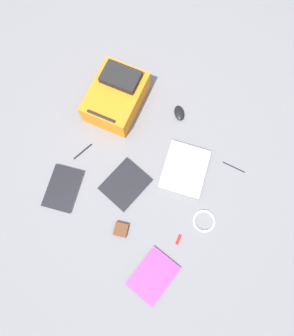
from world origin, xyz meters
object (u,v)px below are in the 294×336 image
object	(u,v)px
book_blue	(153,276)
computer_mouse	(179,113)
backpack	(116,96)
book_manual	(125,184)
laptop	(185,169)
pen_black	(83,151)
earbud_pouch	(121,230)
usb_stick	(179,240)
pen_blue	(234,167)
book_comic	(63,188)
cable_coil	(204,221)

from	to	relation	value
book_blue	computer_mouse	world-z (taller)	computer_mouse
backpack	book_manual	size ratio (longest dim) A/B	1.50
laptop	pen_black	bearing A→B (deg)	21.45
earbud_pouch	backpack	bearing A→B (deg)	-55.14
backpack	usb_stick	xyz separation A→B (m)	(-0.78, 0.54, -0.08)
computer_mouse	pen_black	distance (m)	0.66
book_blue	computer_mouse	xyz separation A→B (m)	(0.38, -0.93, 0.01)
book_blue	book_manual	world-z (taller)	book_manual
pen_blue	computer_mouse	bearing A→B (deg)	-15.36
backpack	computer_mouse	size ratio (longest dim) A/B	4.15
usb_stick	book_manual	bearing A→B (deg)	-13.93
computer_mouse	usb_stick	size ratio (longest dim) A/B	1.79
book_comic	pen_black	size ratio (longest dim) A/B	2.13
pen_blue	book_blue	bearing A→B (deg)	83.56
computer_mouse	pen_blue	world-z (taller)	computer_mouse
backpack	laptop	world-z (taller)	backpack
backpack	computer_mouse	bearing A→B (deg)	-159.53
computer_mouse	laptop	bearing A→B (deg)	-96.36
backpack	book_blue	bearing A→B (deg)	133.98
book_comic	cable_coil	world-z (taller)	book_comic
book_manual	pen_black	world-z (taller)	book_manual
backpack	pen_blue	distance (m)	0.85
backpack	cable_coil	world-z (taller)	backpack
backpack	pen_black	distance (m)	0.41
computer_mouse	pen_blue	xyz separation A→B (m)	(-0.47, 0.13, -0.01)
pen_black	backpack	bearing A→B (deg)	-89.97
pen_black	book_comic	bearing A→B (deg)	98.37
computer_mouse	pen_black	bearing A→B (deg)	-167.34
book_blue	pen_blue	world-z (taller)	book_blue
computer_mouse	cable_coil	xyz separation A→B (m)	(-0.47, 0.51, -0.01)
backpack	pen_blue	size ratio (longest dim) A/B	2.99
pen_black	laptop	bearing A→B (deg)	-158.55
cable_coil	earbud_pouch	distance (m)	0.49
computer_mouse	cable_coil	world-z (taller)	computer_mouse
book_manual	cable_coil	world-z (taller)	book_manual
computer_mouse	book_comic	bearing A→B (deg)	-155.48
book_comic	pen_black	xyz separation A→B (m)	(0.04, -0.26, -0.00)
backpack	pen_black	world-z (taller)	backpack
usb_stick	cable_coil	bearing A→B (deg)	-113.45
pen_blue	usb_stick	size ratio (longest dim) A/B	2.48
backpack	computer_mouse	xyz separation A→B (m)	(-0.38, -0.14, -0.07)
book_manual	earbud_pouch	xyz separation A→B (m)	(-0.13, 0.24, 0.01)
pen_black	book_manual	bearing A→B (deg)	173.99
computer_mouse	earbud_pouch	distance (m)	0.82
pen_blue	earbud_pouch	xyz separation A→B (m)	(0.38, 0.69, 0.01)
book_blue	pen_black	distance (m)	0.85
book_manual	earbud_pouch	size ratio (longest dim) A/B	3.84
laptop	book_manual	bearing A→B (deg)	46.40
book_comic	computer_mouse	xyz separation A→B (m)	(-0.34, -0.79, 0.01)
book_blue	pen_black	bearing A→B (deg)	-27.21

